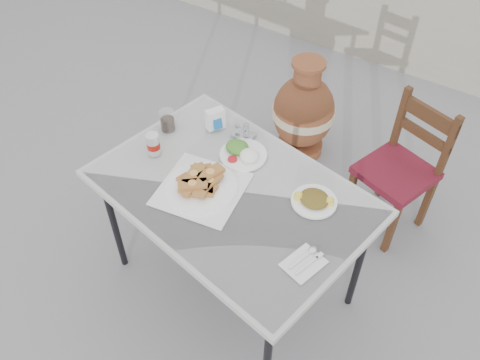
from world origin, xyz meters
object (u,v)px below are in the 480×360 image
Objects in this scene: salad_chopped_plate at (314,200)px; napkin_holder at (215,119)px; cola_glass at (168,122)px; pide_plate at (201,184)px; chair at (401,168)px; soda_can at (153,144)px; cafe_table at (231,198)px; salad_rice_plate at (243,152)px; terracotta_urn at (303,112)px; condiment_caddy at (243,133)px.

salad_chopped_plate is 0.68m from napkin_holder.
cola_glass is (-0.85, 0.04, 0.03)m from salad_chopped_plate.
pide_plate is 1.22m from chair.
soda_can is (-0.80, -0.14, 0.04)m from salad_chopped_plate.
soda_can is 1.39m from chair.
cafe_table is 5.96× the size of salad_rice_plate.
terracotta_urn is at bearing 112.85° from napkin_holder.
salad_chopped_plate is at bearing 14.24° from napkin_holder.
soda_can is 0.35m from napkin_holder.
soda_can is (-0.33, 0.07, 0.02)m from pide_plate.
cafe_table is at bearing -19.55° from cola_glass.
terracotta_urn is (-0.13, 0.94, -0.44)m from salad_rice_plate.
soda_can is 1.06× the size of cola_glass.
napkin_holder is 0.16m from condiment_caddy.
napkin_holder is (-0.23, 0.10, 0.04)m from salad_rice_plate.
cola_glass is 0.98× the size of napkin_holder.
cola_glass is (-0.39, 0.25, 0.01)m from pide_plate.
napkin_holder is (0.14, 0.32, -0.00)m from soda_can.
cola_glass is (-0.43, -0.04, 0.03)m from salad_rice_plate.
terracotta_urn is at bearing 93.76° from condiment_caddy.
cola_glass reaches higher than cafe_table.
soda_can is 0.19m from cola_glass.
cola_glass is at bearing 147.39° from pide_plate.
salad_chopped_plate is 0.85m from cola_glass.
salad_chopped_plate is at bearing -61.60° from terracotta_urn.
napkin_holder is at bearing -96.90° from terracotta_urn.
cafe_table is 12.42× the size of condiment_caddy.
soda_can is at bearing -170.31° from salad_chopped_plate.
cafe_table is 0.38m from salad_chopped_plate.
salad_rice_plate reaches higher than cafe_table.
condiment_caddy reaches higher than salad_chopped_plate.
soda_can reaches higher than condiment_caddy.
pide_plate is 0.46m from cola_glass.
cafe_table is at bearing -102.30° from chair.
condiment_caddy is (0.16, 0.02, -0.03)m from napkin_holder.
chair is (0.85, 0.58, -0.38)m from napkin_holder.
chair is at bearing 34.75° from cola_glass.
soda_can is at bearing -149.40° from salad_rice_plate.
salad_chopped_plate is at bearing 24.01° from pide_plate.
napkin_holder is at bearing 35.21° from cola_glass.
terracotta_urn is at bearing 118.40° from salad_chopped_plate.
cola_glass reaches higher than terracotta_urn.
pide_plate is 0.29m from salad_rice_plate.
chair is at bearing 39.26° from condiment_caddy.
cafe_table is at bearing -79.97° from terracotta_urn.
cafe_table is 0.46m from soda_can.
soda_can is 0.14× the size of chair.
terracotta_urn is (0.24, 1.16, -0.47)m from soda_can.
salad_chopped_plate is 1.77× the size of soda_can.
napkin_holder reaches higher than chair.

